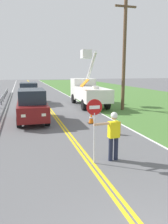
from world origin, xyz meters
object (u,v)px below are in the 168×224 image
at_px(flagger_worker, 113,133).
at_px(oncoming_suv_second, 29,93).
at_px(oncoming_suv_nearest, 32,105).
at_px(utility_pole_near, 124,54).
at_px(stop_sign_paddle, 94,117).
at_px(utility_bucket_truck, 88,91).
at_px(traffic_cone_mid, 91,118).
at_px(traffic_cone_lead, 116,128).

distance_m(flagger_worker, oncoming_suv_second, 15.75).
xyz_separation_m(oncoming_suv_nearest, utility_pole_near, (7.62, 2.45, 3.55)).
xyz_separation_m(stop_sign_paddle, utility_bucket_truck, (3.70, 12.96, -0.30)).
height_order(flagger_worker, utility_pole_near, utility_pole_near).
relative_size(utility_bucket_truck, traffic_cone_mid, 9.81).
bearing_deg(traffic_cone_lead, flagger_worker, -115.59).
xyz_separation_m(stop_sign_paddle, oncoming_suv_nearest, (-1.77, 7.44, -0.65)).
bearing_deg(stop_sign_paddle, flagger_worker, 5.23).
bearing_deg(traffic_cone_lead, stop_sign_paddle, -125.47).
height_order(oncoming_suv_nearest, utility_pole_near, utility_pole_near).
xyz_separation_m(traffic_cone_lead, traffic_cone_mid, (-0.47, 2.68, 0.00)).
bearing_deg(utility_bucket_truck, traffic_cone_lead, -98.47).
height_order(utility_bucket_truck, utility_pole_near, utility_pole_near).
bearing_deg(oncoming_suv_nearest, utility_bucket_truck, 45.31).
relative_size(flagger_worker, oncoming_suv_nearest, 0.39).
bearing_deg(utility_bucket_truck, stop_sign_paddle, -105.92).
relative_size(oncoming_suv_second, traffic_cone_lead, 6.67).
relative_size(oncoming_suv_second, utility_pole_near, 0.53).
distance_m(oncoming_suv_second, utility_pole_near, 10.09).
bearing_deg(oncoming_suv_second, oncoming_suv_nearest, -90.87).
bearing_deg(flagger_worker, oncoming_suv_second, 98.79).
xyz_separation_m(oncoming_suv_second, utility_pole_near, (7.49, -5.75, 3.55)).
distance_m(oncoming_suv_nearest, oncoming_suv_second, 8.20).
distance_m(utility_bucket_truck, oncoming_suv_second, 5.98).
height_order(utility_bucket_truck, traffic_cone_lead, utility_bucket_truck).
bearing_deg(stop_sign_paddle, traffic_cone_mid, 73.15).
height_order(utility_bucket_truck, oncoming_suv_second, utility_bucket_truck).
xyz_separation_m(utility_bucket_truck, utility_pole_near, (2.16, -3.08, 3.20)).
height_order(flagger_worker, oncoming_suv_nearest, oncoming_suv_nearest).
height_order(traffic_cone_lead, traffic_cone_mid, same).
height_order(utility_pole_near, traffic_cone_lead, utility_pole_near).
xyz_separation_m(utility_pole_near, traffic_cone_mid, (-4.09, -4.07, -4.27)).
height_order(stop_sign_paddle, oncoming_suv_nearest, stop_sign_paddle).
xyz_separation_m(utility_bucket_truck, oncoming_suv_nearest, (-5.46, -5.52, -0.34)).
relative_size(stop_sign_paddle, oncoming_suv_nearest, 0.50).
xyz_separation_m(utility_pole_near, traffic_cone_lead, (-3.62, -6.75, -4.27)).
bearing_deg(oncoming_suv_second, utility_pole_near, -37.50).
bearing_deg(utility_bucket_truck, traffic_cone_mid, -105.15).
relative_size(stop_sign_paddle, traffic_cone_mid, 3.33).
height_order(oncoming_suv_nearest, oncoming_suv_second, same).
distance_m(utility_bucket_truck, traffic_cone_lead, 10.00).
xyz_separation_m(flagger_worker, stop_sign_paddle, (-0.77, -0.07, 0.66)).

